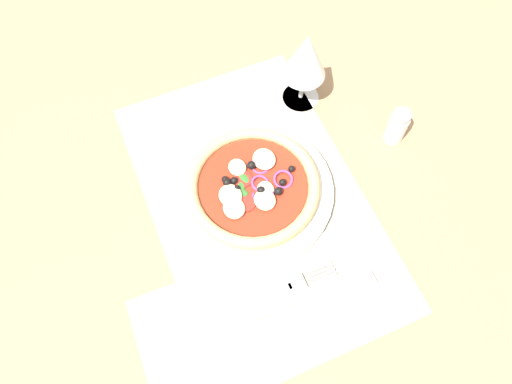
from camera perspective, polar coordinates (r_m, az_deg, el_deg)
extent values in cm
cube|color=#9E7A56|center=(78.27, 0.13, -1.56)|extent=(190.00, 140.00, 2.40)
cube|color=#A39984|center=(77.00, 0.14, -1.12)|extent=(51.84, 32.30, 0.40)
cylinder|color=white|center=(76.80, -0.60, 0.01)|extent=(25.26, 25.26, 1.30)
cylinder|color=tan|center=(75.77, -0.61, 0.40)|extent=(20.61, 20.61, 1.00)
torus|color=tan|center=(75.00, -0.62, 0.70)|extent=(20.76, 20.76, 1.80)
cylinder|color=#A82D19|center=(75.19, -0.62, 0.63)|extent=(16.90, 16.90, 0.30)
ellipsoid|color=beige|center=(76.18, -2.21, 2.92)|extent=(3.08, 2.77, 0.92)
ellipsoid|color=beige|center=(73.43, 1.04, -0.91)|extent=(3.64, 3.28, 1.09)
ellipsoid|color=beige|center=(74.38, 1.13, 0.37)|extent=(2.86, 2.57, 0.86)
ellipsoid|color=beige|center=(72.91, -2.58, -1.88)|extent=(3.66, 3.29, 1.10)
ellipsoid|color=beige|center=(73.80, -3.01, -0.39)|extent=(3.90, 3.51, 1.17)
ellipsoid|color=beige|center=(76.72, 0.96, 3.88)|extent=(3.97, 3.58, 1.19)
sphere|color=black|center=(74.77, 3.20, 1.02)|extent=(1.12, 1.12, 1.12)
sphere|color=black|center=(76.05, -0.55, 3.16)|extent=(1.38, 1.38, 1.38)
sphere|color=black|center=(74.32, -2.27, 0.40)|extent=(1.08, 1.08, 1.08)
sphere|color=black|center=(74.76, -3.41, 1.14)|extent=(1.32, 1.32, 1.32)
sphere|color=black|center=(73.88, 0.71, -0.03)|extent=(1.28, 1.28, 1.28)
sphere|color=black|center=(75.18, -3.66, 1.50)|extent=(1.05, 1.05, 1.05)
sphere|color=black|center=(74.02, 2.63, 0.09)|extent=(1.30, 1.30, 1.30)
sphere|color=black|center=(76.12, 4.18, 2.73)|extent=(1.05, 1.05, 1.05)
sphere|color=black|center=(74.95, -2.59, 1.36)|extent=(1.15, 1.15, 1.15)
torus|color=#8E3D75|center=(75.01, 0.48, 1.03)|extent=(2.98, 2.95, 1.07)
torus|color=#8E3D75|center=(74.10, 0.81, -0.36)|extent=(3.53, 3.48, 1.23)
torus|color=#8E3D75|center=(76.58, 0.54, 3.20)|extent=(3.26, 3.21, 1.25)
torus|color=#8E3D75|center=(75.45, 3.20, 1.50)|extent=(3.19, 3.15, 1.03)
cylinder|color=#A3281E|center=(73.57, -1.08, -1.41)|extent=(2.62, 2.62, 0.30)
cylinder|color=#A3281E|center=(74.78, 0.30, 0.53)|extent=(2.41, 2.41, 0.30)
cylinder|color=#A3281E|center=(75.48, -1.55, 1.50)|extent=(2.95, 2.95, 0.30)
ellipsoid|color=#2D6B28|center=(74.68, -1.85, 0.40)|extent=(3.13, 2.59, 0.30)
ellipsoid|color=#2D6B28|center=(75.52, -1.43, 1.65)|extent=(3.08, 2.15, 0.30)
ellipsoid|color=#2D6B28|center=(74.41, -1.99, -0.02)|extent=(2.74, 3.10, 0.30)
cube|color=#B2B5BA|center=(71.24, -0.02, -12.56)|extent=(1.06, 11.17, 0.44)
cube|color=#B2B5BA|center=(72.19, 5.10, -10.51)|extent=(2.24, 2.55, 0.44)
cube|color=#B2B5BA|center=(72.71, 7.88, -10.10)|extent=(0.38, 4.32, 0.44)
cube|color=#B2B5BA|center=(72.83, 7.67, -9.69)|extent=(0.38, 4.32, 0.44)
cube|color=#B2B5BA|center=(72.97, 7.47, -9.28)|extent=(0.38, 4.32, 0.44)
cube|color=#B2B5BA|center=(73.10, 7.26, -8.86)|extent=(0.38, 4.32, 0.44)
cube|color=#B2B5BA|center=(70.62, 2.26, -14.62)|extent=(1.45, 8.42, 0.62)
cube|color=#B2B5BA|center=(72.51, 9.69, -11.54)|extent=(2.20, 11.63, 0.44)
cylinder|color=silver|center=(88.13, 5.23, 11.02)|extent=(6.40, 6.40, 0.40)
cylinder|color=silver|center=(85.63, 5.41, 12.33)|extent=(0.80, 0.80, 6.00)
cone|color=silver|center=(80.14, 5.87, 15.57)|extent=(7.20, 7.20, 8.50)
cone|color=orange|center=(80.97, 5.79, 15.05)|extent=(4.88, 4.88, 5.48)
cube|color=white|center=(71.36, -8.06, -16.11)|extent=(15.42, 13.95, 0.36)
cylinder|color=silver|center=(84.08, 16.10, 7.20)|extent=(3.20, 3.20, 5.50)
cylinder|color=#ADADB2|center=(81.44, 16.69, 8.49)|extent=(2.88, 2.88, 1.20)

